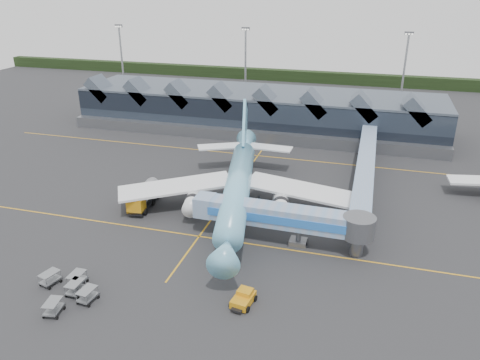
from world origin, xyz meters
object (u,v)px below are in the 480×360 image
(fuel_truck, at_px, (145,195))
(main_airliner, at_px, (238,184))
(pushback_tug, at_px, (243,298))
(jet_bridge, at_px, (292,219))

(fuel_truck, bearing_deg, main_airliner, 5.70)
(pushback_tug, bearing_deg, fuel_truck, 146.73)
(main_airliner, height_order, pushback_tug, main_airliner)
(fuel_truck, relative_size, pushback_tug, 2.56)
(fuel_truck, height_order, pushback_tug, fuel_truck)
(pushback_tug, bearing_deg, jet_bridge, 87.66)
(fuel_truck, distance_m, pushback_tug, 30.90)
(fuel_truck, bearing_deg, pushback_tug, -48.37)
(main_airliner, relative_size, fuel_truck, 4.51)
(main_airliner, relative_size, jet_bridge, 1.78)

